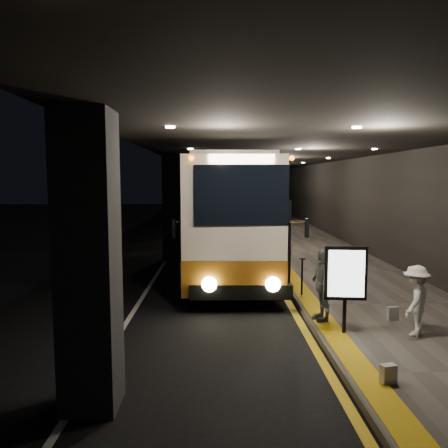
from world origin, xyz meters
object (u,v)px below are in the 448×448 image
object	(u,v)px
bag_plain	(388,374)
stanchion_post	(302,277)
passenger_waiting_grey	(323,285)
coach_main	(233,217)
coach_second	(226,202)
passenger_boarding	(288,248)
bag_polka	(393,313)
info_sign	(346,275)
passenger_waiting_white	(416,300)

from	to	relation	value
bag_plain	stanchion_post	size ratio (longest dim) A/B	0.29
passenger_waiting_grey	coach_main	bearing A→B (deg)	-178.59
coach_main	stanchion_post	size ratio (longest dim) A/B	12.42
coach_second	bag_plain	bearing A→B (deg)	-84.17
coach_second	passenger_boarding	distance (m)	17.36
coach_second	bag_plain	size ratio (longest dim) A/B	37.22
coach_second	coach_main	bearing A→B (deg)	-88.93
passenger_boarding	bag_plain	size ratio (longest dim) A/B	4.99
coach_main	coach_second	xyz separation A→B (m)	(0.05, 15.94, -0.23)
passenger_waiting_grey	bag_polka	world-z (taller)	passenger_waiting_grey
info_sign	passenger_waiting_white	bearing A→B (deg)	0.39
coach_second	passenger_boarding	size ratio (longest dim) A/B	7.46
bag_plain	coach_main	bearing A→B (deg)	101.74
passenger_waiting_white	bag_plain	world-z (taller)	passenger_waiting_white
passenger_boarding	stanchion_post	distance (m)	3.75
passenger_waiting_grey	stanchion_post	world-z (taller)	passenger_waiting_grey
passenger_waiting_grey	stanchion_post	xyz separation A→B (m)	(-0.05, 2.20, -0.32)
coach_main	passenger_waiting_white	bearing A→B (deg)	-65.03
passenger_boarding	passenger_waiting_grey	xyz separation A→B (m)	(-0.17, -5.94, 0.09)
coach_main	passenger_waiting_grey	world-z (taller)	coach_main
stanchion_post	bag_plain	bearing A→B (deg)	-86.03
passenger_waiting_white	info_sign	size ratio (longest dim) A/B	0.79
coach_second	bag_polka	size ratio (longest dim) A/B	35.06
passenger_waiting_grey	info_sign	bearing A→B (deg)	4.78
coach_main	passenger_waiting_grey	xyz separation A→B (m)	(1.83, -7.23, -0.94)
coach_second	info_sign	distance (m)	24.11
coach_main	passenger_waiting_grey	bearing A→B (deg)	-74.24
passenger_waiting_white	info_sign	xyz separation A→B (m)	(-1.45, 0.12, 0.52)
bag_plain	bag_polka	bearing A→B (deg)	67.04
coach_main	passenger_boarding	size ratio (longest dim) A/B	8.53
passenger_boarding	coach_second	bearing A→B (deg)	29.30
passenger_boarding	passenger_waiting_white	size ratio (longest dim) A/B	1.02
coach_second	passenger_waiting_grey	world-z (taller)	coach_second
stanchion_post	coach_second	bearing A→B (deg)	94.73
passenger_waiting_grey	coach_second	bearing A→B (deg)	171.59
passenger_boarding	bag_plain	xyz separation A→B (m)	(0.15, -9.06, -0.61)
passenger_waiting_white	stanchion_post	size ratio (longest dim) A/B	1.42
coach_second	passenger_waiting_grey	xyz separation A→B (m)	(1.78, -23.17, -0.71)
passenger_boarding	bag_plain	world-z (taller)	passenger_boarding
passenger_waiting_grey	stanchion_post	distance (m)	2.23
coach_second	bag_polka	distance (m)	23.49
bag_polka	bag_plain	size ratio (longest dim) A/B	1.06
passenger_boarding	bag_plain	distance (m)	9.08
coach_main	stanchion_post	distance (m)	5.49
info_sign	coach_main	bearing A→B (deg)	109.87
passenger_waiting_white	passenger_waiting_grey	distance (m)	1.98
coach_second	info_sign	world-z (taller)	coach_second
bag_polka	bag_plain	xyz separation A→B (m)	(-1.32, -3.10, -0.01)
passenger_boarding	info_sign	distance (m)	6.80
coach_second	bag_polka	world-z (taller)	coach_second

